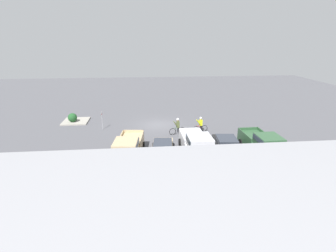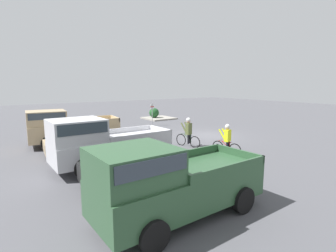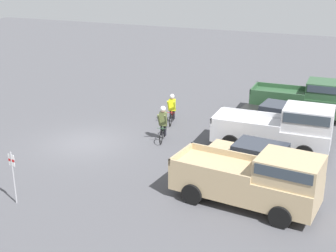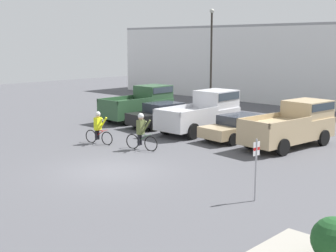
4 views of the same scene
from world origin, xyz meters
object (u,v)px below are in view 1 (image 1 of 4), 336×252
cyclist_0 (178,126)px  fire_lane_sign (102,118)px  pickup_truck_1 (196,144)px  sedan_0 (226,146)px  shrub (72,118)px  cyclist_1 (200,124)px  sedan_1 (163,149)px  pickup_truck_2 (128,148)px  pickup_truck_0 (262,144)px

cyclist_0 → fire_lane_sign: bearing=-16.7°
pickup_truck_1 → cyclist_0: pickup_truck_1 is taller
sedan_0 → fire_lane_sign: size_ratio=2.27×
fire_lane_sign → shrub: bearing=-34.2°
cyclist_1 → sedan_1: bearing=52.6°
pickup_truck_2 → sedan_0: bearing=-175.7°
cyclist_0 → shrub: size_ratio=1.72×
sedan_0 → sedan_1: bearing=1.4°
pickup_truck_1 → sedan_1: size_ratio=1.13×
pickup_truck_0 → cyclist_0: bearing=-43.1°
shrub → sedan_0: bearing=146.6°
pickup_truck_0 → shrub: pickup_truck_0 is taller
sedan_1 → fire_lane_sign: 9.94m
pickup_truck_2 → shrub: bearing=-56.8°
sedan_1 → cyclist_1: cyclist_1 is taller
pickup_truck_1 → shrub: pickup_truck_1 is taller
cyclist_0 → pickup_truck_2: bearing=50.5°
pickup_truck_1 → pickup_truck_0: bearing=177.7°
shrub → fire_lane_sign: bearing=145.8°
fire_lane_sign → cyclist_0: bearing=163.3°
pickup_truck_2 → shrub: size_ratio=5.27×
fire_lane_sign → shrub: 4.71m
pickup_truck_1 → fire_lane_sign: 12.16m
sedan_1 → cyclist_0: size_ratio=2.68×
fire_lane_sign → shrub: (3.87, -2.63, -0.58)m
pickup_truck_0 → fire_lane_sign: size_ratio=2.48×
sedan_0 → pickup_truck_1: 2.88m
pickup_truck_1 → cyclist_1: 6.62m
sedan_1 → pickup_truck_2: 2.93m
pickup_truck_0 → fire_lane_sign: bearing=-30.2°
cyclist_0 → cyclist_1: size_ratio=1.06×
cyclist_0 → fire_lane_sign: 8.48m
sedan_1 → cyclist_1: 7.49m
cyclist_1 → fire_lane_sign: (10.69, -1.85, 0.41)m
sedan_0 → fire_lane_sign: fire_lane_sign is taller
sedan_0 → pickup_truck_0: bearing=164.2°
sedan_0 → cyclist_1: cyclist_1 is taller
shrub → sedan_1: bearing=133.8°
sedan_1 → pickup_truck_2: bearing=10.1°
pickup_truck_0 → sedan_1: pickup_truck_0 is taller
pickup_truck_0 → pickup_truck_2: 11.26m
sedan_0 → pickup_truck_1: size_ratio=0.86×
pickup_truck_0 → fire_lane_sign: 16.82m
shrub → pickup_truck_0: bearing=149.0°
cyclist_0 → sedan_1: bearing=69.7°
pickup_truck_0 → sedan_0: size_ratio=1.09×
cyclist_1 → shrub: 15.23m
cyclist_0 → pickup_truck_0: bearing=136.9°
fire_lane_sign → pickup_truck_2: bearing=111.6°
pickup_truck_0 → pickup_truck_1: (5.60, -0.23, 0.05)m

